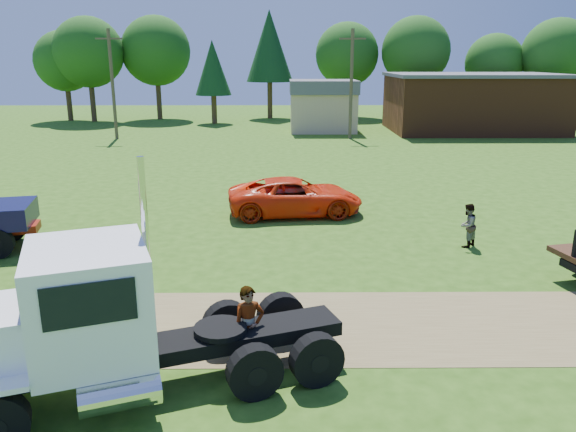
{
  "coord_description": "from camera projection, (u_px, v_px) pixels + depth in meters",
  "views": [
    {
      "loc": [
        0.28,
        -13.23,
        6.7
      ],
      "look_at": [
        0.43,
        4.81,
        1.6
      ],
      "focal_mm": 35.0,
      "sensor_mm": 36.0,
      "label": 1
    }
  ],
  "objects": [
    {
      "name": "white_semi_tractor",
      "position": [
        97.0,
        324.0,
        11.05
      ],
      "size": [
        8.09,
        4.99,
        4.82
      ],
      "rotation": [
        0.0,
        0.0,
        0.35
      ],
      "color": "black",
      "rests_on": "ground"
    },
    {
      "name": "utility_poles",
      "position": [
        351.0,
        82.0,
        46.99
      ],
      "size": [
        42.2,
        0.28,
        9.0
      ],
      "color": "brown",
      "rests_on": "ground"
    },
    {
      "name": "spectator_a",
      "position": [
        249.0,
        327.0,
        12.4
      ],
      "size": [
        0.81,
        0.67,
        1.91
      ],
      "primitive_type": "imported",
      "rotation": [
        0.0,
        0.0,
        0.35
      ],
      "color": "#999999",
      "rests_on": "ground"
    },
    {
      "name": "spectator_b",
      "position": [
        467.0,
        225.0,
        20.44
      ],
      "size": [
        0.99,
        0.99,
        1.62
      ],
      "primitive_type": "imported",
      "rotation": [
        0.0,
        0.0,
        3.91
      ],
      "color": "#999999",
      "rests_on": "ground"
    },
    {
      "name": "brick_building",
      "position": [
        472.0,
        102.0,
        52.46
      ],
      "size": [
        15.4,
        10.4,
        5.3
      ],
      "color": "brown",
      "rests_on": "ground"
    },
    {
      "name": "tree_row",
      "position": [
        296.0,
        54.0,
        60.93
      ],
      "size": [
        59.12,
        12.42,
        11.8
      ],
      "color": "#3B2B18",
      "rests_on": "ground"
    },
    {
      "name": "orange_pickup",
      "position": [
        295.0,
        196.0,
        24.67
      ],
      "size": [
        6.12,
        3.34,
        1.63
      ],
      "primitive_type": "imported",
      "rotation": [
        0.0,
        0.0,
        1.68
      ],
      "color": "red",
      "rests_on": "ground"
    },
    {
      "name": "tan_shed",
      "position": [
        323.0,
        105.0,
        52.41
      ],
      "size": [
        6.2,
        5.4,
        4.7
      ],
      "color": "tan",
      "rests_on": "ground"
    },
    {
      "name": "ground",
      "position": [
        273.0,
        326.0,
        14.55
      ],
      "size": [
        140.0,
        140.0,
        0.0
      ],
      "primitive_type": "plane",
      "color": "#2A4E11",
      "rests_on": "ground"
    },
    {
      "name": "dirt_track",
      "position": [
        273.0,
        325.0,
        14.55
      ],
      "size": [
        120.0,
        4.2,
        0.01
      ],
      "primitive_type": "cube",
      "color": "brown",
      "rests_on": "ground"
    }
  ]
}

